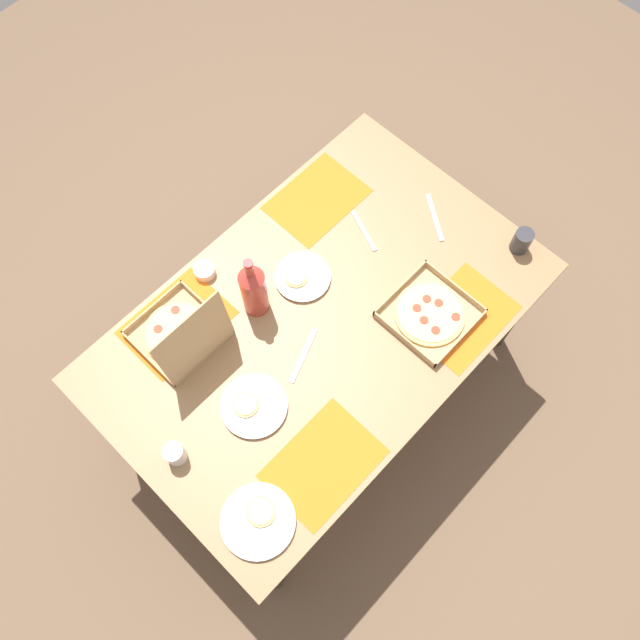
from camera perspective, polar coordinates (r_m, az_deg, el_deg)
The scene contains 18 objects.
ground_plane at distance 2.99m, azimuth 0.00°, elevation -5.61°, with size 6.00×6.00×0.00m, color brown.
dining_table at distance 2.38m, azimuth 0.00°, elevation -0.93°, with size 1.58×1.01×0.74m.
placemat_near_left at distance 2.53m, azimuth -0.26°, elevation 10.58°, with size 0.36×0.26×0.00m, color orange.
placemat_near_right at distance 2.34m, azimuth -12.46°, elevation -0.22°, with size 0.36×0.26×0.00m, color orange.
placemat_far_left at distance 2.35m, azimuth 12.41°, elevation 0.24°, with size 0.36×0.26×0.00m, color orange.
placemat_far_right at distance 2.14m, azimuth 0.31°, elevation -12.51°, with size 0.36×0.26×0.00m, color orange.
pizza_box_center at distance 2.32m, azimuth 9.63°, elevation 0.56°, with size 0.29×0.29×0.04m.
pizza_box_edge_far at distance 2.27m, azimuth -12.04°, elevation -1.27°, with size 0.28×0.28×0.31m.
plate_far_left at distance 2.35m, azimuth -1.59°, elevation 3.80°, with size 0.20×0.20×0.03m.
plate_near_right at distance 2.19m, azimuth -5.90°, elevation -7.53°, with size 0.22×0.22×0.03m.
plate_near_left at distance 2.12m, azimuth -5.45°, elevation -17.12°, with size 0.24×0.24×0.03m.
soda_bottle at distance 2.20m, azimuth -5.86°, elevation 2.68°, with size 0.09×0.09×0.32m.
cup_clear_right at distance 2.49m, azimuth 17.31°, elevation 6.65°, with size 0.07×0.07×0.10m, color #333338.
cup_clear_left at distance 2.15m, azimuth -12.70°, elevation -11.35°, with size 0.07×0.07×0.09m, color silver.
condiment_bowl at distance 2.39m, azimuth -10.11°, elevation 4.27°, with size 0.08×0.08×0.04m, color white.
knife_by_far_right at distance 2.24m, azimuth -1.49°, elevation -3.14°, with size 0.21×0.02×0.01m, color #B7B7BC.
knife_by_near_left at distance 2.52m, azimuth 10.05°, elevation 8.89°, with size 0.21×0.02×0.01m, color #B7B7BC.
fork_by_far_left at distance 2.46m, azimuth 3.87°, elevation 7.85°, with size 0.19×0.02×0.01m, color #B7B7BC.
Camera 1 is at (0.65, 0.62, 2.85)m, focal length 36.39 mm.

